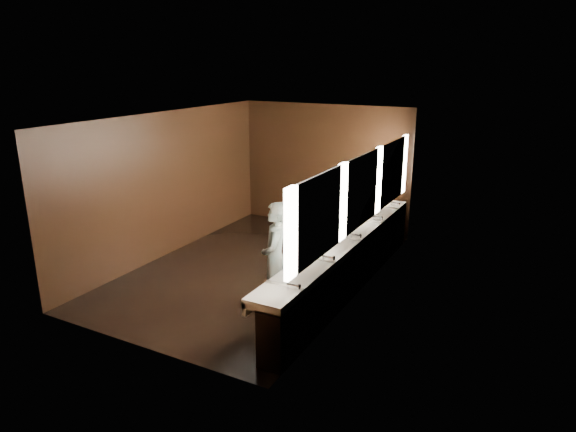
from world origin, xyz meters
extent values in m
plane|color=black|center=(0.00, 0.00, 0.00)|extent=(6.00, 6.00, 0.00)
cube|color=#2D2D2B|center=(0.00, 0.00, 2.80)|extent=(4.00, 6.00, 0.02)
cube|color=black|center=(0.00, 3.00, 1.40)|extent=(4.00, 0.02, 2.80)
cube|color=black|center=(0.00, -3.00, 1.40)|extent=(4.00, 0.02, 2.80)
cube|color=black|center=(-2.00, 0.00, 1.40)|extent=(0.02, 6.00, 2.80)
cube|color=black|center=(2.00, 0.00, 1.40)|extent=(0.02, 6.00, 2.80)
cube|color=black|center=(1.82, 0.00, 0.40)|extent=(0.36, 5.40, 0.81)
cube|color=white|center=(1.73, 0.00, 0.85)|extent=(0.55, 5.40, 0.12)
cube|color=white|center=(1.48, 0.00, 0.77)|extent=(0.06, 5.40, 0.18)
cylinder|color=silver|center=(1.91, -2.20, 0.99)|extent=(0.18, 0.04, 0.04)
cylinder|color=silver|center=(1.91, -1.10, 0.99)|extent=(0.18, 0.04, 0.04)
cylinder|color=silver|center=(1.91, 0.00, 0.99)|extent=(0.18, 0.04, 0.04)
cylinder|color=silver|center=(1.91, 1.10, 0.99)|extent=(0.18, 0.04, 0.04)
cylinder|color=silver|center=(1.91, 2.20, 0.99)|extent=(0.18, 0.04, 0.04)
cube|color=white|center=(1.97, -2.40, 1.75)|extent=(0.06, 0.22, 1.15)
cube|color=white|center=(1.99, -1.60, 1.75)|extent=(0.03, 1.32, 1.15)
cube|color=white|center=(1.97, -0.80, 1.75)|extent=(0.06, 0.23, 1.15)
cube|color=white|center=(1.99, 0.00, 1.75)|extent=(0.03, 1.32, 1.15)
cube|color=white|center=(1.97, 0.80, 1.75)|extent=(0.06, 0.23, 1.15)
cube|color=white|center=(1.99, 1.60, 1.75)|extent=(0.03, 1.32, 1.15)
cube|color=white|center=(1.97, 2.40, 1.75)|extent=(0.06, 0.22, 1.15)
imported|color=#97D9E2|center=(1.12, -1.25, 0.87)|extent=(0.62, 0.74, 1.75)
cylinder|color=black|center=(1.58, -0.50, 0.27)|extent=(0.40, 0.40, 0.54)
camera|label=1|loc=(4.64, -7.47, 3.72)|focal=32.00mm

